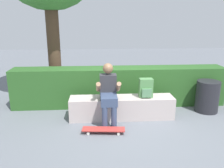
{
  "coord_description": "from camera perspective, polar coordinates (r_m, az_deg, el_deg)",
  "views": [
    {
      "loc": [
        -0.52,
        -4.35,
        2.09
      ],
      "look_at": [
        -0.21,
        0.29,
        0.77
      ],
      "focal_mm": 37.28,
      "sensor_mm": 36.0,
      "label": 1
    }
  ],
  "objects": [
    {
      "name": "hedge_row",
      "position": [
        5.73,
        1.82,
        -0.58
      ],
      "size": [
        5.13,
        0.57,
        0.94
      ],
      "color": "#2A5923",
      "rests_on": "ground"
    },
    {
      "name": "skateboard_near_person",
      "position": [
        4.45,
        -2.09,
        -11.08
      ],
      "size": [
        0.82,
        0.28,
        0.09
      ],
      "color": "#BC3833",
      "rests_on": "ground"
    },
    {
      "name": "ground_plane",
      "position": [
        4.85,
        2.75,
        -9.65
      ],
      "size": [
        24.0,
        24.0,
        0.0
      ],
      "primitive_type": "plane",
      "color": "slate"
    },
    {
      "name": "bench_main",
      "position": [
        5.03,
        2.4,
        -5.78
      ],
      "size": [
        2.22,
        0.46,
        0.47
      ],
      "color": "#BAABA6",
      "rests_on": "ground"
    },
    {
      "name": "trash_bin",
      "position": [
        5.76,
        22.34,
        -2.82
      ],
      "size": [
        0.52,
        0.52,
        0.72
      ],
      "color": "#232328",
      "rests_on": "ground"
    },
    {
      "name": "backpack_on_bench",
      "position": [
        4.96,
        8.31,
        -1.03
      ],
      "size": [
        0.28,
        0.23,
        0.4
      ],
      "color": "#51894C",
      "rests_on": "bench_main"
    },
    {
      "name": "person_skater",
      "position": [
        4.66,
        -0.89,
        -1.94
      ],
      "size": [
        0.49,
        0.62,
        1.22
      ],
      "color": "#333338",
      "rests_on": "ground"
    }
  ]
}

